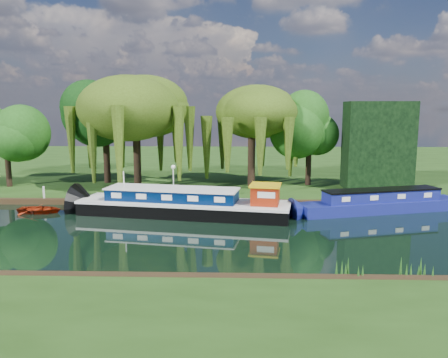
{
  "coord_description": "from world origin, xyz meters",
  "views": [
    {
      "loc": [
        6.0,
        -26.63,
        7.72
      ],
      "look_at": [
        5.08,
        4.19,
        2.8
      ],
      "focal_mm": 35.0,
      "sensor_mm": 36.0,
      "label": 1
    }
  ],
  "objects_px": {
    "dutch_barge": "(185,204)",
    "red_dinghy": "(40,213)",
    "white_cruiser": "(347,211)",
    "narrowboat": "(381,203)"
  },
  "relations": [
    {
      "from": "narrowboat",
      "to": "red_dinghy",
      "type": "relative_size",
      "value": 4.0
    },
    {
      "from": "dutch_barge",
      "to": "narrowboat",
      "type": "relative_size",
      "value": 1.21
    },
    {
      "from": "red_dinghy",
      "to": "narrowboat",
      "type": "bearing_deg",
      "value": -83.9
    },
    {
      "from": "dutch_barge",
      "to": "white_cruiser",
      "type": "distance_m",
      "value": 12.51
    },
    {
      "from": "narrowboat",
      "to": "white_cruiser",
      "type": "xyz_separation_m",
      "value": [
        -2.44,
        0.3,
        -0.68
      ]
    },
    {
      "from": "red_dinghy",
      "to": "white_cruiser",
      "type": "height_order",
      "value": "white_cruiser"
    },
    {
      "from": "red_dinghy",
      "to": "white_cruiser",
      "type": "distance_m",
      "value": 23.51
    },
    {
      "from": "dutch_barge",
      "to": "red_dinghy",
      "type": "height_order",
      "value": "dutch_barge"
    },
    {
      "from": "narrowboat",
      "to": "red_dinghy",
      "type": "bearing_deg",
      "value": 167.13
    },
    {
      "from": "narrowboat",
      "to": "red_dinghy",
      "type": "height_order",
      "value": "narrowboat"
    }
  ]
}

